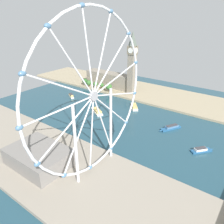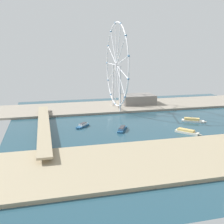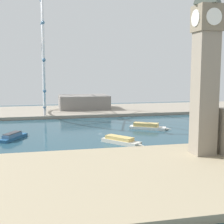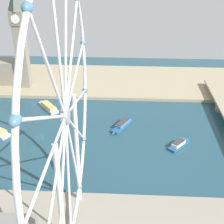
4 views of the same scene
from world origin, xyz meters
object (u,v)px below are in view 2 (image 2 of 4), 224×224
object	(u,v)px
tour_boat_0	(193,120)
tour_boat_4	(187,132)
riverside_hall	(137,99)
tour_boat_2	(122,129)
ferris_wheel	(116,65)
river_bridge	(44,126)
tour_boat_1	(82,125)

from	to	relation	value
tour_boat_0	tour_boat_4	distance (m)	55.75
riverside_hall	tour_boat_0	bearing A→B (deg)	-163.90
riverside_hall	tour_boat_2	distance (m)	152.80
ferris_wheel	river_bridge	bearing A→B (deg)	129.84
ferris_wheel	riverside_hall	world-z (taller)	ferris_wheel
river_bridge	tour_boat_2	bearing A→B (deg)	-100.87
river_bridge	tour_boat_2	xyz separation A→B (m)	(-17.30, -90.12, -4.82)
tour_boat_0	river_bridge	bearing A→B (deg)	-149.72
riverside_hall	river_bridge	world-z (taller)	riverside_hall
tour_boat_4	tour_boat_0	bearing A→B (deg)	104.76
river_bridge	tour_boat_4	world-z (taller)	river_bridge
tour_boat_0	tour_boat_4	world-z (taller)	tour_boat_0
riverside_hall	tour_boat_2	size ratio (longest dim) A/B	1.91
river_bridge	tour_boat_2	distance (m)	91.89
riverside_hall	tour_boat_0	xyz separation A→B (m)	(-121.59, -35.09, -8.47)
tour_boat_4	riverside_hall	bearing A→B (deg)	141.83
tour_boat_0	tour_boat_1	distance (m)	145.95
ferris_wheel	tour_boat_4	size ratio (longest dim) A/B	4.72
riverside_hall	tour_boat_1	xyz separation A→B (m)	(-110.82, 110.47, -8.72)
tour_boat_1	tour_boat_4	distance (m)	125.51
tour_boat_2	riverside_hall	bearing A→B (deg)	2.74
tour_boat_1	tour_boat_4	xyz separation A→B (m)	(-55.66, -112.49, 0.17)
tour_boat_0	riverside_hall	bearing A→B (deg)	136.89
tour_boat_1	tour_boat_2	bearing A→B (deg)	99.25
river_bridge	tour_boat_1	size ratio (longest dim) A/B	9.61
tour_boat_0	tour_boat_4	bearing A→B (deg)	-95.58
tour_boat_0	ferris_wheel	bearing A→B (deg)	160.48
river_bridge	tour_boat_2	world-z (taller)	river_bridge
tour_boat_2	river_bridge	bearing A→B (deg)	107.84
ferris_wheel	tour_boat_1	xyz separation A→B (m)	(-84.92, 66.14, -67.69)
riverside_hall	tour_boat_1	distance (m)	156.72
riverside_hall	tour_boat_1	bearing A→B (deg)	135.09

